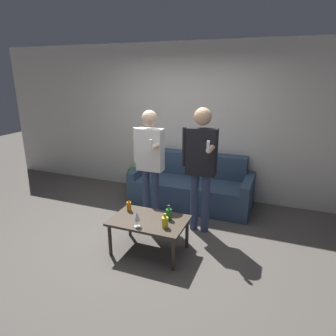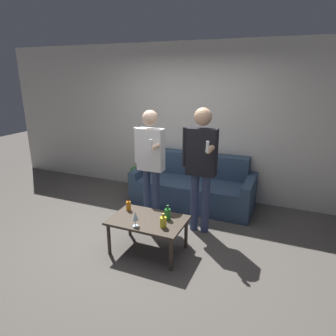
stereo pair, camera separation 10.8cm
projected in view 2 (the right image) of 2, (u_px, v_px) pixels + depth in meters
name	position (u px, v px, depth m)	size (l,w,h in m)	color
ground_plane	(142.00, 241.00, 4.06)	(16.00, 16.00, 0.00)	#514C47
wall_back	(191.00, 122.00, 5.35)	(8.00, 0.06, 2.70)	silver
couch	(194.00, 187.00, 5.19)	(2.03, 0.90, 0.84)	#334760
coffee_table	(148.00, 223.00, 3.73)	(0.94, 0.61, 0.45)	#3D3328
bottle_orange	(168.00, 214.00, 3.69)	(0.07, 0.07, 0.19)	#23752D
bottle_green	(129.00, 206.00, 3.94)	(0.06, 0.06, 0.17)	orange
bottle_dark	(163.00, 222.00, 3.50)	(0.08, 0.08, 0.17)	yellow
wine_glass_near	(135.00, 216.00, 3.51)	(0.08, 0.08, 0.19)	silver
person_standing_left	(150.00, 157.00, 4.34)	(0.46, 0.43, 1.69)	navy
person_standing_right	(201.00, 160.00, 4.03)	(0.48, 0.44, 1.76)	navy
potted_plant	(136.00, 175.00, 5.92)	(0.23, 0.23, 0.43)	#4C4C51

